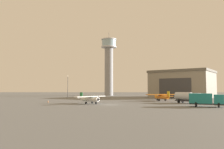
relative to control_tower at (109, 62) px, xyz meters
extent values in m
plane|color=#60605E|center=(2.05, -73.29, -19.55)|extent=(400.00, 400.00, 0.00)
cylinder|color=gray|center=(0.00, 0.00, -5.67)|extent=(4.82, 4.82, 27.77)
cylinder|color=silver|center=(0.00, 0.00, 8.52)|extent=(8.84, 8.84, 0.60)
cylinder|color=#99B7C6|center=(0.00, 0.00, 10.76)|extent=(8.13, 8.13, 3.88)
cylinder|color=silver|center=(0.00, 0.00, 12.94)|extent=(8.84, 8.84, 0.50)
cylinder|color=#38383D|center=(0.00, 0.00, 15.19)|extent=(0.16, 0.16, 4.00)
cube|color=gray|center=(33.95, -27.32, -14.08)|extent=(32.03, 31.10, 10.95)
cube|color=#625C52|center=(33.95, -27.32, -8.10)|extent=(32.86, 31.94, 1.00)
cube|color=#38383A|center=(27.98, -35.93, -15.45)|extent=(11.17, 7.82, 8.22)
cylinder|color=orange|center=(18.24, -56.53, -18.27)|extent=(3.66, 6.56, 1.30)
cone|color=#38383D|center=(16.92, -53.26, -18.27)|extent=(1.20, 1.22, 0.91)
cube|color=#38383D|center=(16.92, -53.26, -18.27)|extent=(0.12, 0.10, 1.99)
cube|color=orange|center=(18.12, -56.24, -17.52)|extent=(10.33, 5.38, 0.21)
cylinder|color=gold|center=(19.68, -55.61, -17.95)|extent=(0.99, 0.46, 1.42)
cylinder|color=gold|center=(16.57, -56.87, -17.95)|extent=(0.99, 0.46, 1.42)
cube|color=#99B7C6|center=(17.77, -55.37, -17.92)|extent=(1.40, 1.46, 0.73)
cone|color=orange|center=(19.56, -59.81, -18.17)|extent=(1.45, 1.73, 0.98)
cube|color=gold|center=(19.56, -59.81, -17.33)|extent=(0.55, 1.12, 1.78)
cube|color=orange|center=(19.56, -59.81, -18.01)|extent=(3.27, 2.05, 0.10)
cylinder|color=black|center=(17.30, -54.20, -19.24)|extent=(0.65, 0.40, 0.63)
cylinder|color=black|center=(19.39, -56.30, -19.24)|extent=(0.65, 0.40, 0.63)
cylinder|color=black|center=(17.25, -57.16, -19.24)|extent=(0.65, 0.40, 0.63)
cylinder|color=white|center=(-3.23, -70.46, -18.36)|extent=(5.39, 4.93, 1.21)
cone|color=#38383D|center=(-0.76, -72.62, -18.36)|extent=(1.22, 1.22, 0.85)
cube|color=#38383D|center=(-0.76, -72.62, -18.36)|extent=(0.11, 0.11, 1.86)
cube|color=white|center=(-3.01, -70.65, -17.66)|extent=(7.54, 8.32, 0.20)
cylinder|color=#287A42|center=(-4.04, -71.83, -18.06)|extent=(0.69, 0.77, 1.33)
cylinder|color=#287A42|center=(-1.98, -69.48, -18.06)|extent=(0.69, 0.77, 1.33)
cube|color=#99B7C6|center=(-2.35, -71.23, -18.03)|extent=(1.45, 1.44, 0.68)
cone|color=white|center=(-5.70, -68.30, -18.26)|extent=(1.63, 1.58, 0.91)
cube|color=#287A42|center=(-5.70, -68.30, -17.48)|extent=(0.89, 0.80, 1.66)
cube|color=white|center=(-5.70, -68.30, -18.12)|extent=(2.59, 2.79, 0.10)
cylinder|color=black|center=(-1.47, -72.00, -19.26)|extent=(0.51, 0.55, 0.59)
cylinder|color=black|center=(-4.09, -71.14, -19.26)|extent=(0.51, 0.55, 0.59)
cylinder|color=black|center=(-2.67, -69.52, -19.26)|extent=(0.51, 0.55, 0.59)
cube|color=#38383D|center=(22.69, -67.77, -18.93)|extent=(5.91, 6.04, 0.24)
cube|color=#B7BABF|center=(24.34, -69.48, -17.83)|extent=(2.95, 2.94, 1.97)
cube|color=#99B7C6|center=(24.93, -70.10, -17.43)|extent=(1.47, 1.42, 0.99)
cylinder|color=#B7BABF|center=(21.94, -67.00, -17.72)|extent=(4.67, 4.73, 2.20)
cylinder|color=black|center=(25.04, -68.71, -19.05)|extent=(0.91, 0.89, 1.00)
cylinder|color=black|center=(23.54, -70.15, -19.05)|extent=(0.91, 0.89, 1.00)
cylinder|color=black|center=(22.06, -65.62, -19.05)|extent=(0.91, 0.89, 1.00)
cylinder|color=black|center=(20.56, -67.07, -19.05)|extent=(0.91, 0.89, 1.00)
cube|color=#38383D|center=(22.70, -79.91, -18.93)|extent=(6.96, 4.47, 0.24)
cube|color=teal|center=(24.93, -80.89, -17.87)|extent=(2.69, 2.95, 1.89)
cube|color=#99B7C6|center=(25.74, -81.24, -17.50)|extent=(0.89, 1.89, 0.94)
cube|color=teal|center=(21.69, -79.47, -17.76)|extent=(5.14, 4.02, 2.10)
cylinder|color=black|center=(25.30, -79.87, -19.05)|extent=(0.65, 1.03, 1.00)
cylinder|color=black|center=(24.44, -81.84, -19.05)|extent=(0.65, 1.03, 1.00)
cylinder|color=black|center=(21.27, -78.11, -19.05)|extent=(0.65, 1.03, 1.00)
cylinder|color=black|center=(20.41, -80.08, -19.05)|extent=(0.65, 1.03, 1.00)
cylinder|color=#38383D|center=(-18.41, -25.15, -14.83)|extent=(0.18, 0.18, 9.45)
sphere|color=#F9E5B2|center=(-18.41, -25.15, -9.89)|extent=(0.44, 0.44, 0.44)
cube|color=black|center=(-15.68, -64.62, -19.53)|extent=(0.36, 0.36, 0.04)
cone|color=orange|center=(-15.68, -64.62, -19.26)|extent=(0.30, 0.30, 0.52)
cylinder|color=white|center=(-15.68, -64.62, -19.23)|extent=(0.21, 0.21, 0.08)
camera|label=1|loc=(3.05, -127.68, -15.73)|focal=35.64mm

